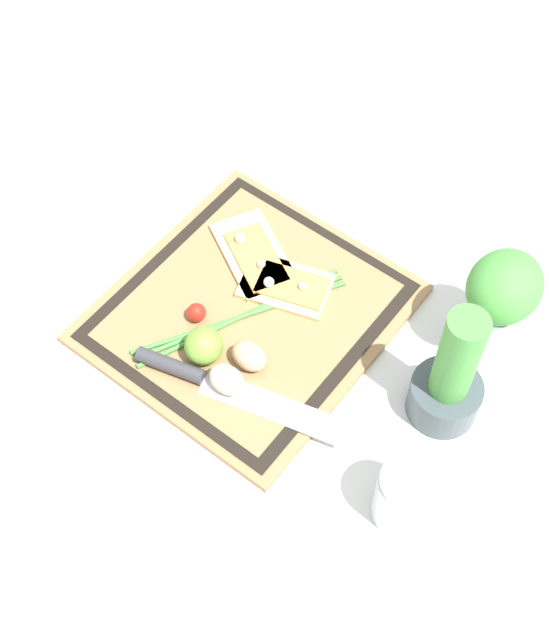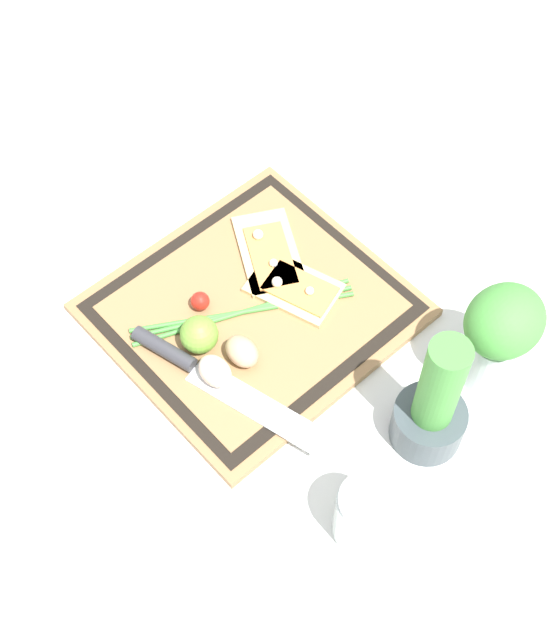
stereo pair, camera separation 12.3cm
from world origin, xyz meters
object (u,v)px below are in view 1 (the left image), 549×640
herb_glass (500,299)px  cherry_tomato_red (196,313)px  pizza_slice_far (287,286)px  pizza_slice_near (254,254)px  egg_pink (227,380)px  herb_pot (450,381)px  egg_brown (249,356)px  knife (205,379)px  sauce_jar (405,498)px  lime (202,345)px

herb_glass → cherry_tomato_red: bearing=-56.4°
herb_glass → pizza_slice_far: bearing=-68.6°
pizza_slice_near → egg_pink: egg_pink is taller
egg_pink → cherry_tomato_red: egg_pink is taller
egg_pink → cherry_tomato_red: (-0.06, -0.11, -0.01)m
pizza_slice_far → herb_pot: (0.02, 0.28, 0.05)m
pizza_slice_far → egg_brown: 0.14m
knife → herb_glass: size_ratio=1.67×
pizza_slice_far → herb_glass: herb_glass is taller
cherry_tomato_red → sauce_jar: (0.06, 0.39, 0.01)m
pizza_slice_far → egg_brown: (0.13, 0.04, 0.01)m
pizza_slice_far → cherry_tomato_red: cherry_tomato_red is taller
cherry_tomato_red → herb_pot: herb_pot is taller
cherry_tomato_red → herb_glass: size_ratio=0.15×
knife → pizza_slice_near: bearing=-158.8°
lime → herb_pot: 0.34m
pizza_slice_near → egg_brown: egg_brown is taller
pizza_slice_near → sauce_jar: bearing=63.8°
pizza_slice_near → pizza_slice_far: bearing=78.2°
lime → sauce_jar: 0.34m
pizza_slice_far → egg_pink: (0.18, 0.04, 0.01)m
cherry_tomato_red → lime: bearing=48.8°
pizza_slice_far → sauce_jar: sauce_jar is taller
knife → egg_brown: 0.07m
egg_pink → lime: (-0.02, -0.06, 0.01)m
egg_brown → herb_glass: herb_glass is taller
pizza_slice_near → lime: bearing=16.2°
egg_brown → cherry_tomato_red: 0.11m
egg_pink → lime: size_ratio=0.99×
egg_brown → cherry_tomato_red: (-0.01, -0.11, -0.01)m
herb_pot → sauce_jar: (0.16, 0.04, -0.03)m
sauce_jar → egg_brown: bearing=-99.0°
egg_brown → herb_glass: 0.35m
egg_brown → pizza_slice_far: bearing=-164.7°
herb_pot → herb_glass: size_ratio=1.20×
pizza_slice_far → herb_glass: (-0.11, 0.28, 0.09)m
pizza_slice_far → egg_brown: size_ratio=2.79×
herb_pot → egg_pink: bearing=-57.1°
pizza_slice_near → herb_pot: (0.04, 0.36, 0.05)m
egg_pink → herb_glass: (-0.29, 0.24, 0.07)m
pizza_slice_far → lime: lime is taller
egg_pink → herb_pot: herb_pot is taller
knife → sauce_jar: size_ratio=3.00×
knife → herb_glass: herb_glass is taller
knife → lime: bearing=-137.3°
pizza_slice_near → lime: 0.19m
pizza_slice_far → sauce_jar: 0.37m
pizza_slice_near → knife: bearing=21.2°
egg_pink → sauce_jar: 0.29m
sauce_jar → pizza_slice_near: bearing=-116.2°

